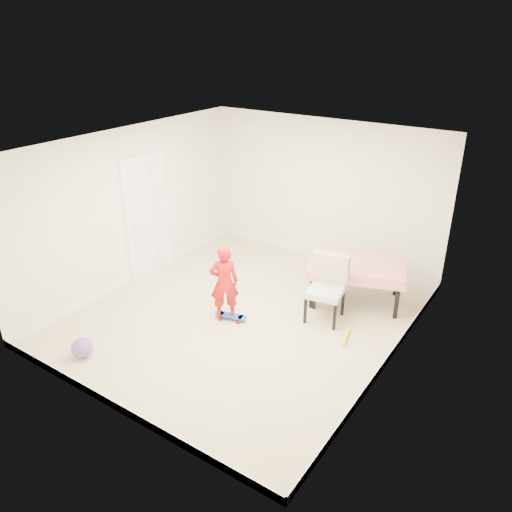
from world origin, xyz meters
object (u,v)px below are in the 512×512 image
Objects in this scene: child at (224,285)px; balloon at (82,348)px; skateboard at (231,317)px; dining_table at (356,282)px; dining_chair at (325,290)px.

balloon is (-1.00, -1.81, -0.44)m from child.
skateboard is 1.80× the size of balloon.
skateboard is at bearing -149.71° from dining_table.
balloon is at bearing -135.66° from skateboard.
child is at bearing 61.00° from balloon.
child is (-1.39, -1.58, 0.24)m from dining_table.
skateboard is 0.44× the size of child.
dining_table is 1.46× the size of dining_chair.
dining_chair is at bearing -121.28° from dining_table.
dining_chair is 1.49m from child.
balloon is (-1.09, -1.84, 0.10)m from skateboard.
dining_table is 2.88× the size of skateboard.
dining_chair reaches higher than skateboard.
child reaches higher than dining_table.
dining_table reaches higher than skateboard.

